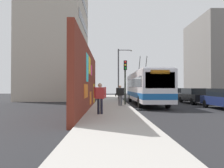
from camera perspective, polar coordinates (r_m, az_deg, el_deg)
ground_plane at (r=19.57m, az=4.45°, el=-5.79°), size 80.00×80.00×0.00m
sidewalk_slab at (r=19.47m, az=-0.26°, el=-5.59°), size 48.00×3.20×0.15m
graffiti_wall at (r=15.60m, az=-6.48°, el=1.08°), size 14.22×0.32×4.41m
building_far_left at (r=32.87m, az=-14.24°, el=11.82°), size 12.63×7.65×17.80m
building_far_right at (r=41.12m, az=26.41°, el=6.03°), size 11.17×8.18×13.15m
city_bus at (r=21.30m, az=8.86°, el=-0.69°), size 11.83×2.52×4.91m
parked_car_black at (r=23.88m, az=20.77°, el=-2.85°), size 4.92×1.76×1.58m
parked_car_silver at (r=29.17m, az=16.65°, el=-2.52°), size 4.21×1.80×1.58m
pedestrian_near_wall at (r=12.29m, az=-3.20°, el=-3.10°), size 0.24×0.70×1.76m
pedestrian_at_curb at (r=18.10m, az=2.14°, el=-2.56°), size 0.23×0.75×1.69m
traffic_light at (r=19.10m, az=3.51°, el=2.49°), size 0.49×0.28×3.92m
street_lamp at (r=29.30m, az=2.15°, el=3.73°), size 0.44×1.98×6.74m
curbside_puddle at (r=16.07m, az=7.86°, el=-6.84°), size 1.11×1.11×0.00m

